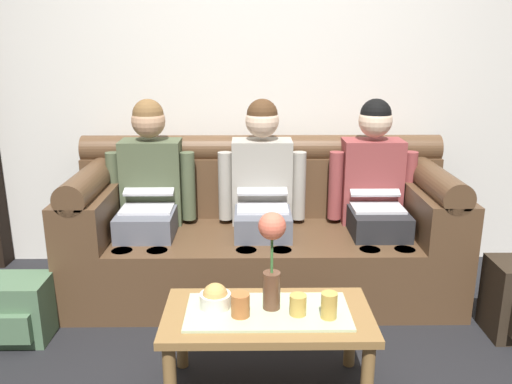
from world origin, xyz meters
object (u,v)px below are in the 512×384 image
object	(u,v)px
snack_bowl	(215,298)
cup_far_center	(240,305)
person_right	(375,190)
cup_near_right	(298,305)
coffee_table	(268,323)
backpack_left	(20,310)
person_middle	(262,191)
person_left	(149,191)
flower_vase	(272,251)
cup_near_left	(329,305)
couch	(262,234)

from	to	relation	value
snack_bowl	cup_far_center	world-z (taller)	snack_bowl
person_right	cup_near_right	world-z (taller)	person_right
coffee_table	backpack_left	bearing A→B (deg)	160.80
person_middle	cup_far_center	xyz separation A→B (m)	(-0.12, -1.11, -0.20)
person_middle	cup_near_right	xyz separation A→B (m)	(0.13, -1.10, -0.20)
person_left	person_right	world-z (taller)	same
person_middle	coffee_table	distance (m)	1.11
flower_vase	cup_far_center	world-z (taller)	flower_vase
person_left	snack_bowl	world-z (taller)	person_left
cup_far_center	cup_near_right	bearing A→B (deg)	2.36
cup_near_left	flower_vase	bearing A→B (deg)	160.01
couch	coffee_table	world-z (taller)	couch
person_middle	person_left	bearing A→B (deg)	180.00
person_middle	backpack_left	bearing A→B (deg)	-155.25
person_middle	snack_bowl	size ratio (longest dim) A/B	8.66
person_right	backpack_left	bearing A→B (deg)	-163.29
person_middle	flower_vase	size ratio (longest dim) A/B	2.71
cup_near_left	cup_near_right	bearing A→B (deg)	167.14
flower_vase	person_middle	bearing A→B (deg)	90.96
cup_far_center	backpack_left	bearing A→B (deg)	157.14
cup_near_left	cup_near_right	xyz separation A→B (m)	(-0.13, 0.03, -0.01)
person_left	person_middle	size ratio (longest dim) A/B	1.00
couch	cup_near_left	distance (m)	1.17
person_middle	person_right	size ratio (longest dim) A/B	1.00
person_left	snack_bowl	bearing A→B (deg)	-65.42
couch	snack_bowl	size ratio (longest dim) A/B	16.77
backpack_left	flower_vase	bearing A→B (deg)	-18.06
cup_near_left	cup_far_center	xyz separation A→B (m)	(-0.38, 0.02, -0.01)
coffee_table	cup_near_left	xyz separation A→B (m)	(0.26, -0.07, 0.12)
cup_far_center	person_middle	bearing A→B (deg)	83.81
person_left	cup_far_center	xyz separation A→B (m)	(0.59, -1.11, -0.20)
couch	person_middle	distance (m)	0.29
cup_near_left	backpack_left	world-z (taller)	cup_near_left
couch	person_middle	size ratio (longest dim) A/B	1.94
flower_vase	snack_bowl	distance (m)	0.34
snack_bowl	cup_near_right	world-z (taller)	snack_bowl
person_left	couch	bearing A→B (deg)	0.34
coffee_table	snack_bowl	world-z (taller)	snack_bowl
couch	person_left	world-z (taller)	person_left
coffee_table	cup_near_left	size ratio (longest dim) A/B	8.05
snack_bowl	cup_far_center	xyz separation A→B (m)	(0.11, -0.08, 0.01)
person_left	cup_near_left	size ratio (longest dim) A/B	10.53
snack_bowl	person_middle	bearing A→B (deg)	77.17
person_right	snack_bowl	size ratio (longest dim) A/B	8.66
cup_near_right	backpack_left	size ratio (longest dim) A/B	0.27
cup_near_right	backpack_left	xyz separation A→B (m)	(-1.45, 0.49, -0.29)
person_left	cup_near_left	bearing A→B (deg)	-49.46
person_right	person_middle	bearing A→B (deg)	-179.99
flower_vase	backpack_left	world-z (taller)	flower_vase
person_left	person_middle	world-z (taller)	same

